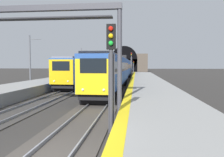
% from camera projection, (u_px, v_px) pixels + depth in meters
% --- Properties ---
extents(platform_right, '(112.00, 4.60, 1.01)m').
position_uv_depth(platform_right, '(187.00, 155.00, 6.55)').
color(platform_right, gray).
rests_on(platform_right, ground_plane).
extents(platform_right_edge_strip, '(112.00, 0.50, 0.01)m').
position_uv_depth(platform_right_edge_strip, '(117.00, 136.00, 6.74)').
color(platform_right_edge_strip, yellow).
rests_on(platform_right_edge_strip, platform_right).
extents(train_main_approaching, '(60.26, 3.11, 5.04)m').
position_uv_depth(train_main_approaching, '(122.00, 68.00, 45.64)').
color(train_main_approaching, '#264C99').
rests_on(train_main_approaching, ground_plane).
extents(train_adjacent_platform, '(37.01, 3.32, 4.94)m').
position_uv_depth(train_adjacent_platform, '(95.00, 69.00, 42.07)').
color(train_adjacent_platform, '#264C99').
rests_on(train_adjacent_platform, ground_plane).
extents(railway_signal_near, '(0.39, 0.38, 4.84)m').
position_uv_depth(railway_signal_near, '(111.00, 69.00, 9.46)').
color(railway_signal_near, '#38383D').
rests_on(railway_signal_near, ground_plane).
extents(railway_signal_mid, '(0.39, 0.38, 5.65)m').
position_uv_depth(railway_signal_mid, '(131.00, 64.00, 46.45)').
color(railway_signal_mid, '#4C4C54').
rests_on(railway_signal_mid, ground_plane).
extents(railway_signal_far, '(0.39, 0.38, 4.38)m').
position_uv_depth(railway_signal_far, '(133.00, 66.00, 80.84)').
color(railway_signal_far, '#4C4C54').
rests_on(railway_signal_far, ground_plane).
extents(overhead_signal_gantry, '(0.70, 8.86, 6.77)m').
position_uv_depth(overhead_signal_gantry, '(50.00, 32.00, 13.70)').
color(overhead_signal_gantry, '#3F3F47').
rests_on(overhead_signal_gantry, ground_plane).
extents(tunnel_portal, '(2.92, 20.19, 11.31)m').
position_uv_depth(tunnel_portal, '(124.00, 63.00, 97.49)').
color(tunnel_portal, '#51473D').
rests_on(tunnel_portal, ground_plane).
extents(catenary_mast_near, '(0.22, 1.93, 7.58)m').
position_uv_depth(catenary_mast_near, '(81.00, 62.00, 60.16)').
color(catenary_mast_near, '#595B60').
rests_on(catenary_mast_near, ground_plane).
extents(catenary_mast_far, '(0.22, 1.79, 7.22)m').
position_uv_depth(catenary_mast_far, '(30.00, 61.00, 31.17)').
color(catenary_mast_far, '#595B60').
rests_on(catenary_mast_far, ground_plane).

